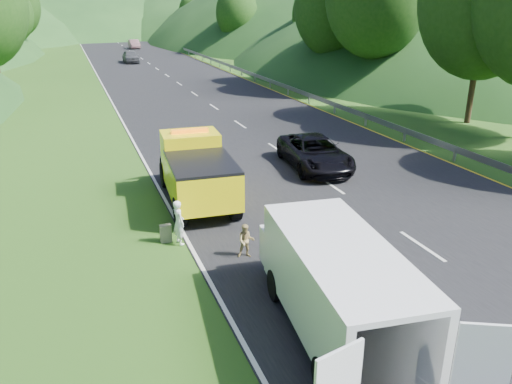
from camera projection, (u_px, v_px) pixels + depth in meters
name	position (u px, v px, depth m)	size (l,w,h in m)	color
ground	(309.00, 235.00, 16.60)	(320.00, 320.00, 0.00)	#38661E
road_surface	(167.00, 76.00, 52.59)	(14.00, 200.00, 0.02)	black
guardrail	(204.00, 61.00, 65.92)	(0.06, 140.00, 1.52)	gray
tree_line_right	(271.00, 53.00, 76.63)	(14.00, 140.00, 14.00)	#274D16
hills_backdrop	(113.00, 30.00, 136.65)	(201.00, 288.60, 44.00)	#2D5B23
tow_truck	(196.00, 170.00, 19.04)	(2.66, 6.18, 2.60)	black
white_van	(337.00, 283.00, 11.26)	(3.58, 6.85, 2.34)	black
woman	(180.00, 244.00, 16.01)	(0.54, 0.39, 1.47)	white
child	(246.00, 257.00, 15.17)	(0.52, 0.40, 1.06)	tan
worker	(323.00, 338.00, 11.52)	(1.18, 0.68, 1.83)	black
suitcase	(166.00, 233.00, 16.05)	(0.37, 0.20, 0.59)	#66654C
spare_tire	(371.00, 364.00, 10.68)	(0.64, 0.64, 0.20)	black
passing_suv	(314.00, 168.00, 23.34)	(2.41, 5.24, 1.46)	black
dist_car_a	(131.00, 63.00, 63.79)	(1.82, 4.52, 1.54)	#414145
dist_car_b	(135.00, 49.00, 83.22)	(1.52, 4.37, 1.44)	brown
dist_car_c	(120.00, 40.00, 101.04)	(1.86, 4.58, 1.33)	#8D4656
dist_car_d	(113.00, 36.00, 113.83)	(1.82, 4.52, 1.54)	#66663B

